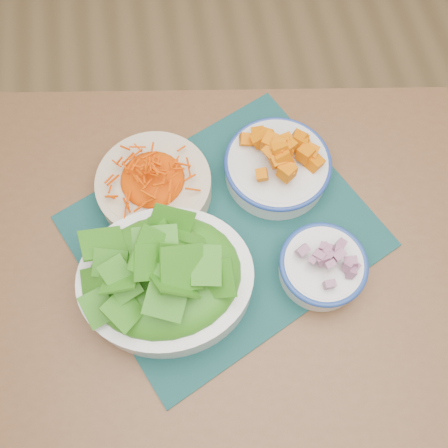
% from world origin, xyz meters
% --- Properties ---
extents(ground, '(4.00, 4.00, 0.00)m').
position_xyz_m(ground, '(0.00, 0.00, 0.00)').
color(ground, '#9E7A4C').
rests_on(ground, ground).
extents(table, '(1.23, 0.92, 0.75)m').
position_xyz_m(table, '(-0.07, 0.13, 0.64)').
color(table, brown).
rests_on(table, ground).
extents(placemat, '(0.62, 0.58, 0.00)m').
position_xyz_m(placemat, '(-0.17, 0.20, 0.75)').
color(placemat, '#0B2B2B').
rests_on(placemat, table).
extents(carrot_bowl, '(0.27, 0.27, 0.08)m').
position_xyz_m(carrot_bowl, '(-0.28, 0.30, 0.79)').
color(carrot_bowl, beige).
rests_on(carrot_bowl, placemat).
extents(squash_bowl, '(0.20, 0.20, 0.10)m').
position_xyz_m(squash_bowl, '(-0.05, 0.30, 0.80)').
color(squash_bowl, silver).
rests_on(squash_bowl, placemat).
extents(lettuce_bowl, '(0.30, 0.26, 0.13)m').
position_xyz_m(lettuce_bowl, '(-0.28, 0.12, 0.82)').
color(lettuce_bowl, white).
rests_on(lettuce_bowl, placemat).
extents(onion_bowl, '(0.19, 0.19, 0.07)m').
position_xyz_m(onion_bowl, '(-0.02, 0.10, 0.79)').
color(onion_bowl, silver).
rests_on(onion_bowl, placemat).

